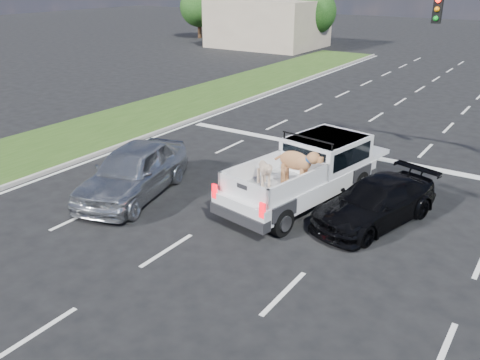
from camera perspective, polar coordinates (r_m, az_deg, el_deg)
name	(u,v)px	position (r m, az deg, el deg)	size (l,w,h in m)	color
ground	(221,270)	(12.64, -2.12, -10.09)	(160.00, 160.00, 0.00)	black
road_markings	(331,184)	(17.78, 10.23, -0.45)	(17.75, 60.00, 0.01)	silver
grass_median_left	(91,133)	(23.99, -16.39, 5.07)	(5.00, 60.00, 0.10)	#274414
curb_left	(130,142)	(22.23, -12.24, 4.20)	(0.15, 60.00, 0.14)	gray
building_left	(268,23)	(52.01, 3.13, 17.14)	(10.00, 8.00, 4.40)	tan
tree_far_a	(199,7)	(59.20, -4.63, 18.77)	(4.20, 4.20, 5.40)	#332114
tree_far_b	(245,9)	(55.72, 0.52, 18.63)	(4.20, 4.20, 5.40)	#332114
tree_far_c	(314,12)	(51.81, 8.36, 18.14)	(4.20, 4.20, 5.40)	#332114
pickup_truck	(306,172)	(15.97, 7.38, 0.92)	(3.04, 5.97, 2.14)	black
silver_sedan	(133,171)	(16.69, -11.91, 0.99)	(2.00, 4.97, 1.69)	#BABDC1
black_coupe	(375,202)	(15.13, 14.95, -2.42)	(1.79, 4.40, 1.28)	black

